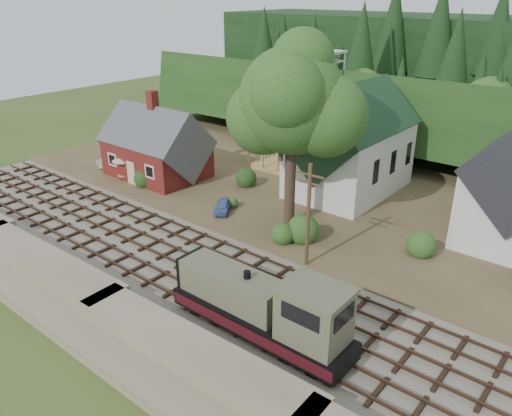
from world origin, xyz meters
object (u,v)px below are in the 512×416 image
Objects in this scene: locomotive at (266,309)px; car_green at (109,165)px; car_blue at (223,206)px; patio_set at (123,159)px.

car_green is at bearing 159.56° from locomotive.
car_blue is (-13.79, 11.26, -1.21)m from locomotive.
car_blue is at bearing 1.40° from patio_set.
car_blue is at bearing -84.91° from car_green.
car_green is (-31.12, 11.60, -1.15)m from locomotive.
car_blue is at bearing 140.78° from locomotive.
patio_set is at bearing 147.45° from car_blue.
locomotive is 4.51× the size of patio_set.
patio_set is (-27.49, 10.92, 0.41)m from locomotive.
car_blue is 13.80m from patio_set.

